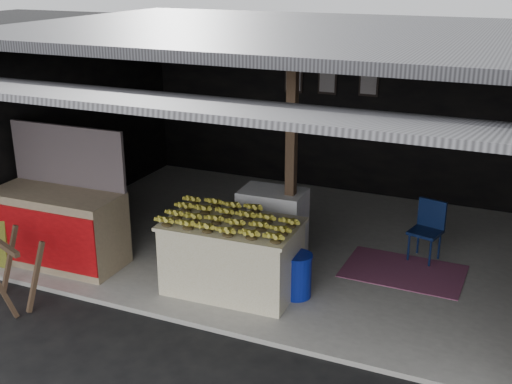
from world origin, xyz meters
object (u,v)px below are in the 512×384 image
at_px(banana_table, 232,256).
at_px(plastic_chair, 428,225).
at_px(water_barrel, 297,277).
at_px(sawhorse, 4,266).
at_px(neighbor_stall, 58,224).
at_px(white_crate, 272,224).

relative_size(banana_table, plastic_chair, 2.01).
bearing_deg(banana_table, water_barrel, 8.86).
distance_m(water_barrel, plastic_chair, 2.09).
bearing_deg(sawhorse, banana_table, 51.92).
bearing_deg(water_barrel, neighbor_stall, -173.48).
bearing_deg(white_crate, neighbor_stall, -155.32).
relative_size(neighbor_stall, water_barrel, 3.49).
distance_m(white_crate, water_barrel, 1.15).
distance_m(neighbor_stall, water_barrel, 3.21).
bearing_deg(banana_table, white_crate, 83.13).
bearing_deg(plastic_chair, sawhorse, -129.80).
bearing_deg(water_barrel, sawhorse, -154.27).
bearing_deg(plastic_chair, neighbor_stall, -141.29).
bearing_deg(white_crate, water_barrel, -55.22).
height_order(banana_table, plastic_chair, banana_table).
height_order(white_crate, neighbor_stall, neighbor_stall).
relative_size(banana_table, water_barrel, 3.18).
xyz_separation_m(banana_table, sawhorse, (-2.27, -1.31, 0.02)).
relative_size(white_crate, water_barrel, 1.84).
distance_m(white_crate, sawhorse, 3.34).
bearing_deg(water_barrel, banana_table, -168.83).
height_order(banana_table, sawhorse, banana_table).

